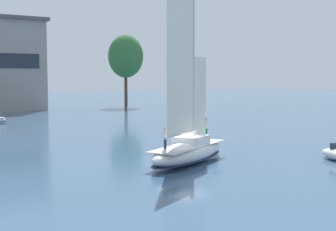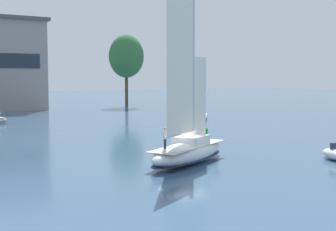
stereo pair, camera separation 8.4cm
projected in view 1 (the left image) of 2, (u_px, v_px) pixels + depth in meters
ground_plane at (188, 163)px, 37.18m from camera, size 400.00×400.00×0.00m
tree_shore_left at (126, 56)px, 107.85m from camera, size 8.10×8.10×16.67m
sailboat_main at (188, 149)px, 37.10m from camera, size 10.55×7.38×14.26m
sailboat_moored_mid_channel at (201, 116)px, 75.12m from camera, size 5.44×5.84×8.60m
channel_buoy at (203, 128)px, 55.90m from camera, size 1.02×1.02×1.85m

